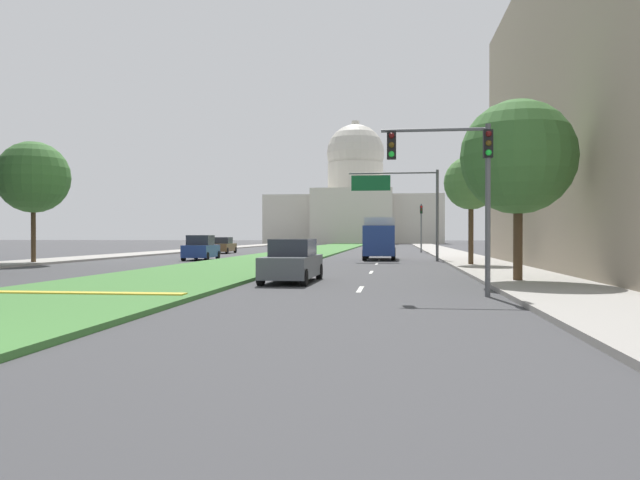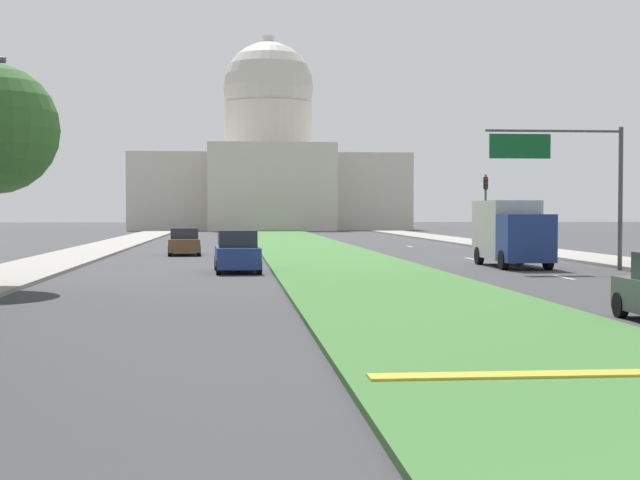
{
  "view_description": "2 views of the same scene",
  "coord_description": "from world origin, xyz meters",
  "views": [
    {
      "loc": [
        9.25,
        -7.73,
        1.85
      ],
      "look_at": [
        1.87,
        52.71,
        1.38
      ],
      "focal_mm": 34.59,
      "sensor_mm": 36.0,
      "label": 1
    },
    {
      "loc": [
        -5.31,
        -4.93,
        2.71
      ],
      "look_at": [
        -1.25,
        39.11,
        1.34
      ],
      "focal_mm": 53.15,
      "sensor_mm": 36.0,
      "label": 2
    }
  ],
  "objects": [
    {
      "name": "sidewalk_right",
      "position": [
        14.52,
        54.55,
        0.07
      ],
      "size": [
        4.0,
        122.73,
        0.15
      ],
      "primitive_type": "cube",
      "color": "#9E9991",
      "rests_on": "ground_plane"
    },
    {
      "name": "median_curb_nose",
      "position": [
        0.0,
        9.33,
        0.16
      ],
      "size": [
        6.5,
        0.5,
        0.04
      ],
      "primitive_type": "cube",
      "color": "gold",
      "rests_on": "grass_median"
    },
    {
      "name": "grass_median",
      "position": [
        0.0,
        61.36,
        0.07
      ],
      "size": [
        7.22,
        122.73,
        0.14
      ],
      "primitive_type": "cube",
      "color": "#427A38",
      "rests_on": "ground_plane"
    },
    {
      "name": "sidewalk_left",
      "position": [
        -14.52,
        54.55,
        0.07
      ],
      "size": [
        4.0,
        122.73,
        0.15
      ],
      "primitive_type": "cube",
      "color": "#9E9991",
      "rests_on": "ground_plane"
    },
    {
      "name": "traffic_light_far_right",
      "position": [
        12.02,
        58.85,
        3.31
      ],
      "size": [
        0.28,
        0.35,
        5.2
      ],
      "color": "#515456",
      "rests_on": "ground_plane"
    },
    {
      "name": "ground_plane",
      "position": [
        0.0,
        68.18,
        0.0
      ],
      "size": [
        300.0,
        300.0,
        0.0
      ],
      "primitive_type": "plane",
      "color": "#3D3D3F"
    },
    {
      "name": "overhead_guide_sign",
      "position": [
        9.8,
        36.58,
        4.68
      ],
      "size": [
        6.37,
        0.2,
        6.5
      ],
      "color": "#515456",
      "rests_on": "ground_plane"
    },
    {
      "name": "sedan_distant",
      "position": [
        -8.26,
        53.54,
        0.78
      ],
      "size": [
        2.1,
        4.73,
        1.65
      ],
      "color": "brown",
      "rests_on": "ground_plane"
    },
    {
      "name": "capitol_building",
      "position": [
        0.0,
        135.59,
        8.91
      ],
      "size": [
        39.4,
        27.32,
        28.59
      ],
      "color": "beige",
      "rests_on": "ground_plane"
    },
    {
      "name": "box_truck_delivery",
      "position": [
        8.08,
        39.72,
        1.68
      ],
      "size": [
        2.4,
        6.4,
        3.2
      ],
      "color": "navy",
      "rests_on": "ground_plane"
    },
    {
      "name": "lane_dashes_right",
      "position": [
        8.07,
        36.73,
        0.0
      ],
      "size": [
        0.16,
        54.95,
        0.01
      ],
      "color": "silver",
      "rests_on": "ground_plane"
    },
    {
      "name": "sedan_midblock",
      "position": [
        -5.12,
        36.72,
        0.86
      ],
      "size": [
        2.08,
        4.19,
        1.86
      ],
      "color": "navy",
      "rests_on": "ground_plane"
    }
  ]
}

